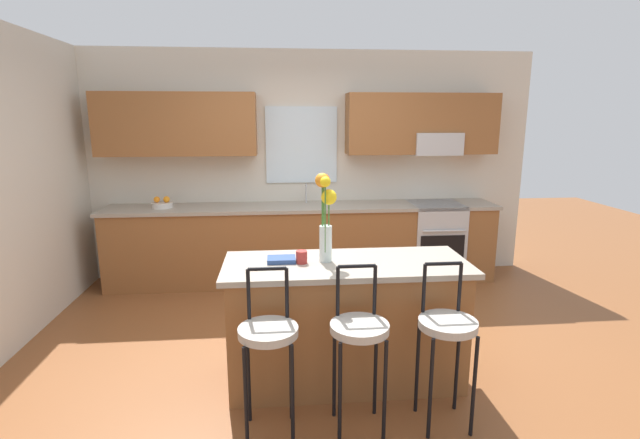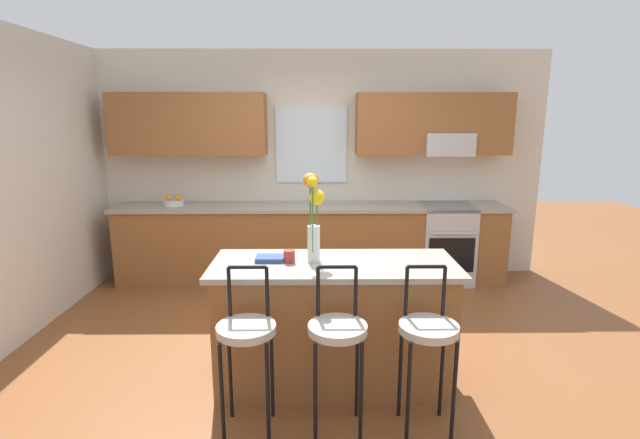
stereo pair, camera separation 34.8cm
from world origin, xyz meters
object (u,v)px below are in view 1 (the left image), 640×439
Objects in this scene: oven_range at (434,241)px; bar_stool_near at (268,338)px; cookbook at (281,260)px; fruit_bowl_oranges at (162,204)px; bar_stool_far at (447,331)px; flower_vase at (326,209)px; mug_ceramic at (302,257)px; bar_stool_middle at (359,335)px; kitchen_island at (346,322)px.

bar_stool_near is (-1.95, -2.74, 0.18)m from oven_range.
fruit_bowl_oranges is at bearing 121.65° from cookbook.
flower_vase is (-0.70, 0.60, 0.66)m from bar_stool_far.
bar_stool_near is 0.98m from flower_vase.
fruit_bowl_oranges is (-3.19, 0.02, 0.50)m from oven_range.
oven_range is at bearing 51.69° from mug_ceramic.
oven_range is at bearing 48.84° from cookbook.
bar_stool_far is (0.55, 0.00, 0.00)m from bar_stool_middle.
cookbook is at bearing -131.16° from oven_range.
bar_stool_far is at bearing 0.00° from bar_stool_middle.
oven_range is 2.78m from flower_vase.
bar_stool_middle is at bearing -90.00° from kitchen_island.
kitchen_island is 0.85m from flower_vase.
bar_stool_near is 11.58× the size of mug_ceramic.
bar_stool_far reaches higher than oven_range.
bar_stool_near is at bearing -112.39° from mug_ceramic.
kitchen_island is 2.89m from fruit_bowl_oranges.
flower_vase is at bearing -2.35° from cookbook.
kitchen_island is 1.67× the size of bar_stool_near.
flower_vase is 7.04× the size of mug_ceramic.
bar_stool_far is 5.21× the size of cookbook.
cookbook reaches higher than kitchen_island.
cookbook is (-0.46, 0.05, 0.47)m from kitchen_island.
fruit_bowl_oranges is at bearing 114.14° from bar_stool_near.
bar_stool_middle is 1.64× the size of flower_vase.
bar_stool_near is 4.34× the size of fruit_bowl_oranges.
kitchen_island is 0.59m from bar_stool_middle.
cookbook is at bearing 127.03° from bar_stool_middle.
fruit_bowl_oranges is (-1.24, 2.77, 0.33)m from bar_stool_near.
bar_stool_far is 11.58× the size of mug_ceramic.
flower_vase reaches higher than fruit_bowl_oranges.
bar_stool_middle is at bearing -57.10° from fruit_bowl_oranges.
oven_range is at bearing 62.89° from bar_stool_middle.
kitchen_island is (-1.40, -2.18, 0.00)m from oven_range.
mug_ceramic reaches higher than cookbook.
bar_stool_near is 0.69m from cookbook.
mug_ceramic is (0.23, 0.56, 0.33)m from bar_stool_near.
mug_ceramic is 0.15m from cookbook.
bar_stool_far is at bearing -40.63° from flower_vase.
cookbook is (-0.46, 0.61, 0.30)m from bar_stool_middle.
bar_stool_near is at bearing -98.37° from cookbook.
bar_stool_far is 3.64m from fruit_bowl_oranges.
flower_vase is (-0.15, 0.04, 0.83)m from kitchen_island.
bar_stool_far is at bearing -45.49° from kitchen_island.
mug_ceramic is at bearing 67.61° from bar_stool_near.
bar_stool_near is at bearing -134.51° from kitchen_island.
fruit_bowl_oranges is at bearing 179.56° from oven_range.
kitchen_island is 0.80m from bar_stool_near.
mug_ceramic is at bearing -18.45° from cookbook.
fruit_bowl_oranges reaches higher than cookbook.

